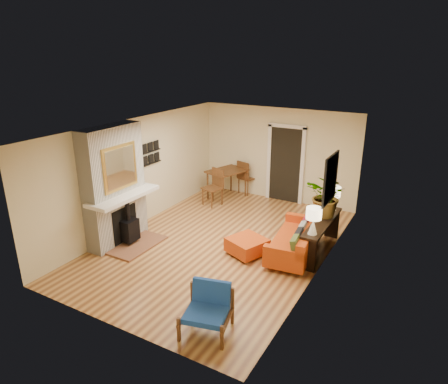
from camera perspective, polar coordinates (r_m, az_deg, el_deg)
The scene contains 10 objects.
room_shell at distance 10.50m, azimuth 9.48°, elevation 3.83°, with size 6.50×6.50×6.50m.
fireplace at distance 8.88m, azimuth -15.23°, elevation 0.42°, with size 1.09×1.68×2.60m.
sofa at distance 8.50m, azimuth 10.49°, elevation -6.81°, with size 1.01×1.95×0.74m.
ottoman at distance 8.44m, azimuth 3.31°, elevation -7.60°, with size 0.91×0.91×0.35m.
blue_chair at distance 6.31m, azimuth -2.26°, elevation -15.95°, with size 0.85×0.84×0.74m.
dining_table at distance 11.36m, azimuth 0.68°, elevation 2.26°, with size 1.17×1.91×1.01m.
console_table at distance 8.56m, azimuth 13.82°, elevation -4.98°, with size 0.34×1.85×0.72m.
lamp_near at distance 7.76m, azimuth 12.67°, elevation -3.61°, with size 0.30×0.30×0.54m.
lamp_far at distance 9.02m, azimuth 15.34°, elevation -0.49°, with size 0.30×0.30×0.54m.
houseplant at distance 8.58m, azimuth 14.60°, elevation -0.56°, with size 0.84×0.73×0.93m, color #1E5919.
Camera 1 is at (4.01, -6.89, 4.08)m, focal length 32.00 mm.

